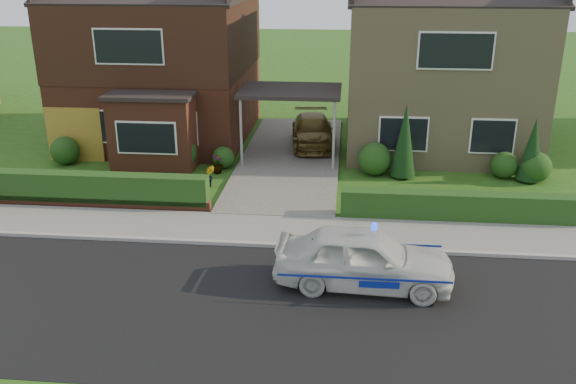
# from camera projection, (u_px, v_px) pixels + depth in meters

# --- Properties ---
(ground) EXTENTS (120.00, 120.00, 0.00)m
(ground) POSITION_uv_depth(u_px,v_px,m) (245.00, 306.00, 13.75)
(ground) COLOR #245015
(ground) RESTS_ON ground
(road) EXTENTS (60.00, 6.00, 0.02)m
(road) POSITION_uv_depth(u_px,v_px,m) (245.00, 306.00, 13.75)
(road) COLOR black
(road) RESTS_ON ground
(kerb) EXTENTS (60.00, 0.16, 0.12)m
(kerb) POSITION_uv_depth(u_px,v_px,m) (263.00, 245.00, 16.56)
(kerb) COLOR #9E9993
(kerb) RESTS_ON ground
(sidewalk) EXTENTS (60.00, 2.00, 0.10)m
(sidewalk) POSITION_uv_depth(u_px,v_px,m) (268.00, 229.00, 17.54)
(sidewalk) COLOR slate
(sidewalk) RESTS_ON ground
(driveway) EXTENTS (3.80, 12.00, 0.12)m
(driveway) POSITION_uv_depth(u_px,v_px,m) (291.00, 157.00, 23.96)
(driveway) COLOR #666059
(driveway) RESTS_ON ground
(house_left) EXTENTS (7.50, 9.53, 7.25)m
(house_left) POSITION_uv_depth(u_px,v_px,m) (162.00, 49.00, 25.86)
(house_left) COLOR brown
(house_left) RESTS_ON ground
(house_right) EXTENTS (7.50, 8.06, 7.25)m
(house_right) POSITION_uv_depth(u_px,v_px,m) (438.00, 56.00, 24.95)
(house_right) COLOR tan
(house_right) RESTS_ON ground
(carport_link) EXTENTS (3.80, 3.00, 2.77)m
(carport_link) POSITION_uv_depth(u_px,v_px,m) (291.00, 92.00, 23.00)
(carport_link) COLOR black
(carport_link) RESTS_ON ground
(garage_door) EXTENTS (2.20, 0.10, 2.10)m
(garage_door) POSITION_uv_depth(u_px,v_px,m) (75.00, 135.00, 23.39)
(garage_door) COLOR olive
(garage_door) RESTS_ON ground
(dwarf_wall) EXTENTS (7.70, 0.25, 0.36)m
(dwarf_wall) POSITION_uv_depth(u_px,v_px,m) (90.00, 203.00, 19.14)
(dwarf_wall) COLOR brown
(dwarf_wall) RESTS_ON ground
(hedge_left) EXTENTS (7.50, 0.55, 0.90)m
(hedge_left) POSITION_uv_depth(u_px,v_px,m) (93.00, 206.00, 19.35)
(hedge_left) COLOR #123A14
(hedge_left) RESTS_ON ground
(hedge_right) EXTENTS (7.50, 0.55, 0.80)m
(hedge_right) POSITION_uv_depth(u_px,v_px,m) (466.00, 222.00, 18.20)
(hedge_right) COLOR #123A14
(hedge_right) RESTS_ON ground
(shrub_left_far) EXTENTS (1.08, 1.08, 1.08)m
(shrub_left_far) POSITION_uv_depth(u_px,v_px,m) (65.00, 151.00, 23.17)
(shrub_left_far) COLOR #123A14
(shrub_left_far) RESTS_ON ground
(shrub_left_mid) EXTENTS (1.32, 1.32, 1.32)m
(shrub_left_mid) POSITION_uv_depth(u_px,v_px,m) (179.00, 153.00, 22.53)
(shrub_left_mid) COLOR #123A14
(shrub_left_mid) RESTS_ON ground
(shrub_left_near) EXTENTS (0.84, 0.84, 0.84)m
(shrub_left_near) POSITION_uv_depth(u_px,v_px,m) (223.00, 158.00, 22.75)
(shrub_left_near) COLOR #123A14
(shrub_left_near) RESTS_ON ground
(shrub_right_near) EXTENTS (1.20, 1.20, 1.20)m
(shrub_right_near) POSITION_uv_depth(u_px,v_px,m) (375.00, 159.00, 21.99)
(shrub_right_near) COLOR #123A14
(shrub_right_near) RESTS_ON ground
(shrub_right_mid) EXTENTS (0.96, 0.96, 0.96)m
(shrub_right_mid) POSITION_uv_depth(u_px,v_px,m) (504.00, 165.00, 21.71)
(shrub_right_mid) COLOR #123A14
(shrub_right_mid) RESTS_ON ground
(shrub_right_far) EXTENTS (1.08, 1.08, 1.08)m
(shrub_right_far) POSITION_uv_depth(u_px,v_px,m) (536.00, 167.00, 21.32)
(shrub_right_far) COLOR #123A14
(shrub_right_far) RESTS_ON ground
(conifer_a) EXTENTS (0.90, 0.90, 2.60)m
(conifer_a) POSITION_uv_depth(u_px,v_px,m) (404.00, 143.00, 21.47)
(conifer_a) COLOR black
(conifer_a) RESTS_ON ground
(conifer_b) EXTENTS (0.90, 0.90, 2.20)m
(conifer_b) POSITION_uv_depth(u_px,v_px,m) (532.00, 152.00, 21.14)
(conifer_b) COLOR black
(conifer_b) RESTS_ON ground
(police_car) EXTENTS (3.87, 4.30, 1.60)m
(police_car) POSITION_uv_depth(u_px,v_px,m) (364.00, 258.00, 14.37)
(police_car) COLOR silver
(police_car) RESTS_ON ground
(driveway_car) EXTENTS (2.10, 4.26, 1.19)m
(driveway_car) POSITION_uv_depth(u_px,v_px,m) (313.00, 131.00, 25.18)
(driveway_car) COLOR brown
(driveway_car) RESTS_ON driveway
(potted_plant_a) EXTENTS (0.42, 0.32, 0.72)m
(potted_plant_a) POSITION_uv_depth(u_px,v_px,m) (170.00, 187.00, 19.96)
(potted_plant_a) COLOR gray
(potted_plant_a) RESTS_ON ground
(potted_plant_b) EXTENTS (0.52, 0.46, 0.78)m
(potted_plant_b) POSITION_uv_depth(u_px,v_px,m) (209.00, 176.00, 20.84)
(potted_plant_b) COLOR gray
(potted_plant_b) RESTS_ON ground
(potted_plant_c) EXTENTS (0.43, 0.43, 0.68)m
(potted_plant_c) POSITION_uv_depth(u_px,v_px,m) (217.00, 164.00, 22.23)
(potted_plant_c) COLOR gray
(potted_plant_c) RESTS_ON ground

